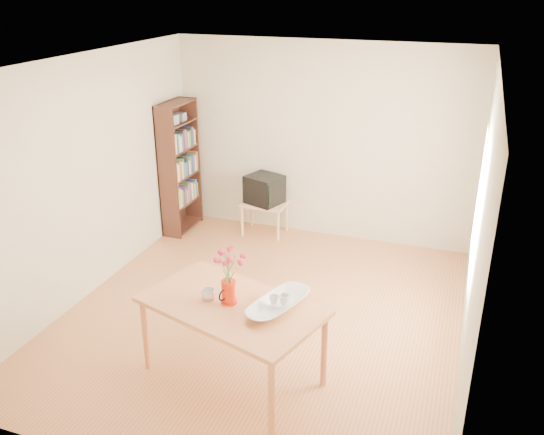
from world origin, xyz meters
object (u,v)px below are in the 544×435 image
at_px(pitcher, 229,293).
at_px(television, 265,189).
at_px(table, 232,311).
at_px(mug, 208,294).
at_px(bowl, 278,286).

distance_m(pitcher, television, 3.11).
xyz_separation_m(table, mug, (-0.21, 0.00, 0.12)).
relative_size(table, bowl, 3.83).
height_order(mug, television, mug).
bearing_deg(television, table, -55.49).
bearing_deg(bowl, television, 112.20).
bearing_deg(television, mug, -59.35).
bearing_deg(bowl, pitcher, -171.30).
height_order(table, mug, mug).
relative_size(pitcher, television, 0.39).
relative_size(table, television, 3.15).
distance_m(table, pitcher, 0.17).
bearing_deg(bowl, table, -169.21).
bearing_deg(table, bowl, 28.12).
height_order(pitcher, bowl, bowl).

